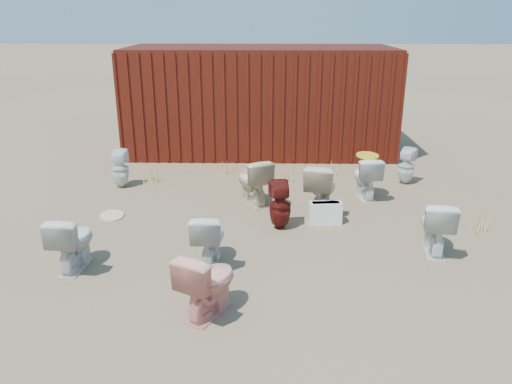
{
  "coord_description": "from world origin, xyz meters",
  "views": [
    {
      "loc": [
        0.14,
        -6.52,
        3.1
      ],
      "look_at": [
        0.0,
        0.6,
        0.55
      ],
      "focal_mm": 35.0,
      "sensor_mm": 36.0,
      "label": 1
    }
  ],
  "objects_px": {
    "toilet_back_a": "(120,169)",
    "toilet_back_e": "(406,166)",
    "toilet_front_pink": "(208,282)",
    "toilet_back_beige_right": "(321,188)",
    "loose_tank": "(325,213)",
    "toilet_front_a": "(73,241)",
    "shipping_container": "(260,100)",
    "toilet_front_c": "(209,238)",
    "toilet_back_yellowlid": "(366,177)",
    "toilet_back_beige_left": "(253,181)",
    "toilet_front_maroon": "(280,206)",
    "toilet_front_e": "(436,226)"
  },
  "relations": [
    {
      "from": "toilet_front_pink",
      "to": "toilet_back_e",
      "type": "height_order",
      "value": "toilet_front_pink"
    },
    {
      "from": "toilet_back_a",
      "to": "loose_tank",
      "type": "distance_m",
      "value": 4.04
    },
    {
      "from": "toilet_front_a",
      "to": "toilet_back_beige_left",
      "type": "distance_m",
      "value": 3.27
    },
    {
      "from": "toilet_front_a",
      "to": "toilet_back_a",
      "type": "xyz_separation_m",
      "value": [
        -0.29,
        3.19,
        -0.01
      ]
    },
    {
      "from": "shipping_container",
      "to": "toilet_back_a",
      "type": "xyz_separation_m",
      "value": [
        -2.59,
        -2.82,
        -0.84
      ]
    },
    {
      "from": "toilet_back_yellowlid",
      "to": "toilet_front_a",
      "type": "bearing_deg",
      "value": 27.72
    },
    {
      "from": "toilet_front_a",
      "to": "toilet_back_beige_right",
      "type": "xyz_separation_m",
      "value": [
        3.36,
        1.99,
        0.05
      ]
    },
    {
      "from": "toilet_front_pink",
      "to": "toilet_front_maroon",
      "type": "xyz_separation_m",
      "value": [
        0.83,
        2.33,
        -0.01
      ]
    },
    {
      "from": "toilet_front_e",
      "to": "toilet_back_yellowlid",
      "type": "distance_m",
      "value": 2.22
    },
    {
      "from": "toilet_front_maroon",
      "to": "toilet_back_a",
      "type": "height_order",
      "value": "toilet_front_maroon"
    },
    {
      "from": "toilet_front_pink",
      "to": "toilet_back_beige_right",
      "type": "height_order",
      "value": "toilet_back_beige_right"
    },
    {
      "from": "shipping_container",
      "to": "toilet_front_a",
      "type": "height_order",
      "value": "shipping_container"
    },
    {
      "from": "toilet_front_a",
      "to": "loose_tank",
      "type": "distance_m",
      "value": 3.72
    },
    {
      "from": "toilet_front_maroon",
      "to": "toilet_front_e",
      "type": "distance_m",
      "value": 2.23
    },
    {
      "from": "toilet_back_beige_right",
      "to": "toilet_back_beige_left",
      "type": "bearing_deg",
      "value": -3.89
    },
    {
      "from": "toilet_front_a",
      "to": "toilet_front_maroon",
      "type": "bearing_deg",
      "value": -148.93
    },
    {
      "from": "toilet_front_c",
      "to": "toilet_back_a",
      "type": "xyz_separation_m",
      "value": [
        -2.01,
        3.02,
        -0.0
      ]
    },
    {
      "from": "toilet_front_pink",
      "to": "toilet_back_beige_right",
      "type": "xyz_separation_m",
      "value": [
        1.52,
        3.0,
        0.04
      ]
    },
    {
      "from": "toilet_front_a",
      "to": "toilet_front_c",
      "type": "xyz_separation_m",
      "value": [
        1.72,
        0.17,
        -0.01
      ]
    },
    {
      "from": "toilet_back_beige_left",
      "to": "toilet_front_e",
      "type": "bearing_deg",
      "value": 117.6
    },
    {
      "from": "toilet_front_a",
      "to": "toilet_front_c",
      "type": "relative_size",
      "value": 1.03
    },
    {
      "from": "shipping_container",
      "to": "toilet_front_maroon",
      "type": "xyz_separation_m",
      "value": [
        0.37,
        -4.69,
        -0.83
      ]
    },
    {
      "from": "toilet_back_beige_left",
      "to": "toilet_back_yellowlid",
      "type": "distance_m",
      "value": 2.01
    },
    {
      "from": "toilet_back_beige_right",
      "to": "toilet_back_yellowlid",
      "type": "height_order",
      "value": "toilet_back_beige_right"
    },
    {
      "from": "toilet_back_beige_left",
      "to": "toilet_back_yellowlid",
      "type": "xyz_separation_m",
      "value": [
        1.99,
        0.32,
        -0.02
      ]
    },
    {
      "from": "toilet_front_a",
      "to": "toilet_back_beige_left",
      "type": "bearing_deg",
      "value": -128.33
    },
    {
      "from": "toilet_front_pink",
      "to": "toilet_front_maroon",
      "type": "relative_size",
      "value": 1.04
    },
    {
      "from": "toilet_front_c",
      "to": "toilet_front_maroon",
      "type": "distance_m",
      "value": 1.5
    },
    {
      "from": "toilet_back_beige_left",
      "to": "loose_tank",
      "type": "bearing_deg",
      "value": 116.29
    },
    {
      "from": "shipping_container",
      "to": "toilet_front_pink",
      "type": "distance_m",
      "value": 7.08
    },
    {
      "from": "toilet_back_e",
      "to": "toilet_back_yellowlid",
      "type": "bearing_deg",
      "value": 73.86
    },
    {
      "from": "toilet_front_a",
      "to": "toilet_back_a",
      "type": "height_order",
      "value": "toilet_front_a"
    },
    {
      "from": "shipping_container",
      "to": "toilet_front_maroon",
      "type": "distance_m",
      "value": 4.78
    },
    {
      "from": "toilet_back_beige_right",
      "to": "loose_tank",
      "type": "distance_m",
      "value": 0.54
    },
    {
      "from": "toilet_front_a",
      "to": "loose_tank",
      "type": "bearing_deg",
      "value": -151.03
    },
    {
      "from": "toilet_front_c",
      "to": "toilet_back_beige_left",
      "type": "height_order",
      "value": "toilet_back_beige_left"
    },
    {
      "from": "toilet_back_a",
      "to": "toilet_back_e",
      "type": "xyz_separation_m",
      "value": [
        5.43,
        0.32,
        -0.01
      ]
    },
    {
      "from": "toilet_front_a",
      "to": "toilet_back_e",
      "type": "height_order",
      "value": "toilet_front_a"
    },
    {
      "from": "toilet_front_pink",
      "to": "toilet_back_yellowlid",
      "type": "bearing_deg",
      "value": -94.27
    },
    {
      "from": "toilet_back_a",
      "to": "toilet_back_beige_right",
      "type": "relative_size",
      "value": 0.84
    },
    {
      "from": "toilet_back_beige_right",
      "to": "toilet_front_c",
      "type": "bearing_deg",
      "value": 63.53
    },
    {
      "from": "toilet_front_c",
      "to": "toilet_front_pink",
      "type": "bearing_deg",
      "value": 97.98
    },
    {
      "from": "toilet_back_beige_left",
      "to": "toilet_back_e",
      "type": "xyz_separation_m",
      "value": [
        2.91,
        1.12,
        -0.05
      ]
    },
    {
      "from": "toilet_back_e",
      "to": "loose_tank",
      "type": "xyz_separation_m",
      "value": [
        -1.76,
        -1.99,
        -0.17
      ]
    },
    {
      "from": "toilet_front_pink",
      "to": "toilet_back_e",
      "type": "relative_size",
      "value": 1.1
    },
    {
      "from": "toilet_back_beige_left",
      "to": "toilet_front_c",
      "type": "bearing_deg",
      "value": 50.23
    },
    {
      "from": "shipping_container",
      "to": "toilet_front_e",
      "type": "bearing_deg",
      "value": -65.67
    },
    {
      "from": "toilet_front_c",
      "to": "toilet_back_yellowlid",
      "type": "distance_m",
      "value": 3.57
    },
    {
      "from": "toilet_front_c",
      "to": "toilet_back_yellowlid",
      "type": "height_order",
      "value": "toilet_back_yellowlid"
    },
    {
      "from": "toilet_front_pink",
      "to": "toilet_front_a",
      "type": "bearing_deg",
      "value": -0.32
    }
  ]
}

